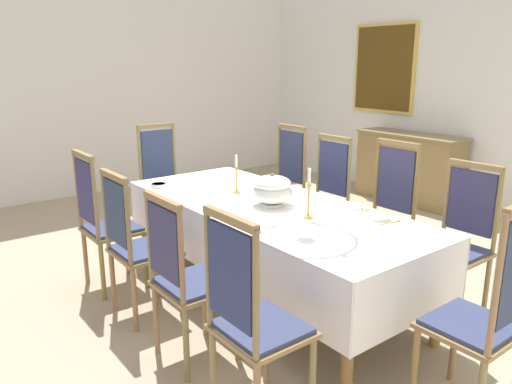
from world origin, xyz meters
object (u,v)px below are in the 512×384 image
at_px(candlestick_east, 309,198).
at_px(spoon_primary, 395,221).
at_px(chair_south_a, 104,220).
at_px(bowl_far_left, 159,185).
at_px(chair_head_west, 164,183).
at_px(spoon_secondary, 366,210).
at_px(chair_north_a, 282,184).
at_px(chair_head_east, 487,312).
at_px(candlestick_west, 236,178).
at_px(bowl_near_right, 354,206).
at_px(chair_north_b, 323,197).
at_px(chair_south_b, 136,243).
at_px(chair_south_c, 185,276).
at_px(sideboard, 409,168).
at_px(soup_tureen, 272,190).
at_px(chair_north_c, 384,213).
at_px(dining_table, 269,214).
at_px(chair_north_d, 458,238).
at_px(chair_south_d, 252,317).
at_px(bowl_near_left, 379,216).

bearing_deg(candlestick_east, spoon_primary, 43.22).
height_order(chair_south_a, bowl_far_left, chair_south_a).
distance_m(chair_head_west, bowl_far_left, 0.85).
bearing_deg(spoon_secondary, chair_north_a, 147.49).
distance_m(chair_head_east, candlestick_west, 2.16).
bearing_deg(chair_south_a, bowl_near_right, 44.06).
xyz_separation_m(chair_north_b, spoon_secondary, (0.91, -0.49, 0.18)).
distance_m(chair_south_b, chair_south_c, 0.70).
bearing_deg(sideboard, soup_tureen, 108.53).
distance_m(chair_south_c, bowl_far_left, 1.45).
relative_size(chair_north_c, soup_tureen, 3.78).
height_order(dining_table, soup_tureen, soup_tureen).
relative_size(chair_north_d, chair_head_east, 0.93).
height_order(chair_south_b, chair_south_d, chair_south_d).
distance_m(dining_table, spoon_primary, 0.94).
distance_m(chair_south_d, sideboard, 4.64).
distance_m(chair_south_a, chair_head_east, 2.81).
distance_m(chair_south_a, candlestick_east, 1.68).
distance_m(candlestick_east, bowl_far_left, 1.48).
relative_size(chair_north_b, chair_head_east, 0.96).
bearing_deg(spoon_primary, chair_north_c, 141.01).
height_order(candlestick_east, spoon_primary, candlestick_east).
bearing_deg(spoon_secondary, soup_tureen, -153.95).
xyz_separation_m(soup_tureen, candlestick_east, (0.39, 0.00, 0.02)).
relative_size(chair_south_c, chair_head_east, 0.89).
xyz_separation_m(dining_table, spoon_primary, (0.85, 0.40, 0.08)).
height_order(chair_south_a, spoon_primary, chair_south_a).
xyz_separation_m(dining_table, spoon_secondary, (0.56, 0.45, 0.08)).
bearing_deg(chair_south_d, chair_head_east, 52.98).
bearing_deg(spoon_secondary, chair_north_c, 98.61).
height_order(chair_south_d, bowl_near_left, chair_south_d).
bearing_deg(chair_north_d, bowl_near_right, 42.78).
distance_m(dining_table, candlestick_west, 0.47).
bearing_deg(chair_south_a, chair_north_c, 55.42).
height_order(chair_south_a, candlestick_east, chair_south_a).
height_order(chair_north_c, chair_north_d, chair_north_c).
bearing_deg(candlestick_east, bowl_near_left, 49.97).
xyz_separation_m(chair_south_b, soup_tureen, (0.38, 0.93, 0.32)).
relative_size(chair_north_d, bowl_near_right, 7.81).
distance_m(chair_north_b, chair_head_west, 1.65).
height_order(chair_south_c, bowl_near_left, chair_south_c).
bearing_deg(bowl_near_left, bowl_near_right, 169.52).
bearing_deg(chair_north_a, bowl_far_left, 87.78).
bearing_deg(soup_tureen, sideboard, 108.53).
xyz_separation_m(chair_south_c, spoon_primary, (0.50, 1.33, 0.21)).
relative_size(candlestick_west, spoon_primary, 1.78).
bearing_deg(spoon_primary, bowl_near_right, -175.45).
distance_m(chair_north_b, bowl_far_left, 1.51).
distance_m(chair_south_c, spoon_primary, 1.43).
bearing_deg(bowl_near_right, spoon_secondary, 15.14).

